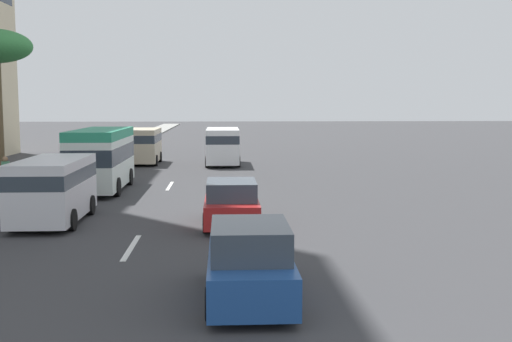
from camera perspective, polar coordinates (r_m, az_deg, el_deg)
name	(u,v)px	position (r m, az deg, el deg)	size (l,w,h in m)	color
ground_plane	(177,175)	(35.98, -7.22, -0.37)	(198.00, 198.00, 0.00)	#38383A
sidewalk_right	(57,175)	(37.08, -17.65, -0.31)	(162.00, 2.89, 0.15)	gray
lane_stripe_mid	(131,247)	(18.41, -11.25, -6.81)	(3.20, 0.16, 0.01)	silver
lane_stripe_far	(170,186)	(31.34, -7.84, -1.35)	(3.20, 0.16, 0.01)	silver
van_lead	(143,144)	(42.70, -10.24, 2.44)	(4.66, 2.19, 2.36)	beige
car_second	(231,204)	(21.14, -2.25, -3.01)	(4.01, 1.85, 1.53)	#A51E1E
van_third	(223,144)	(41.48, -3.05, 2.45)	(5.31, 2.23, 2.39)	white
minibus_fourth	(101,157)	(30.19, -13.88, 1.24)	(6.54, 2.28, 2.88)	silver
car_fifth	(250,264)	(13.24, -0.58, -8.42)	(4.04, 1.80, 1.66)	#1E478C
van_sixth	(53,186)	(22.63, -17.93, -1.32)	(4.88, 2.11, 2.20)	silver
pedestrian_mid_block	(6,174)	(29.05, -21.76, -0.24)	(0.34, 0.39, 1.67)	#333338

